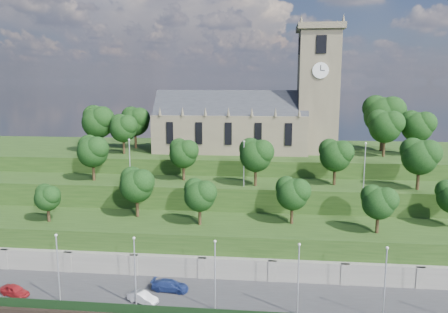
# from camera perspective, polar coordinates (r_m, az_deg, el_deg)

# --- Properties ---
(promenade) EXTENTS (160.00, 12.00, 2.00)m
(promenade) POSITION_cam_1_polar(r_m,az_deg,el_deg) (60.36, 1.28, -18.72)
(promenade) COLOR #2D2D30
(promenade) RESTS_ON ground
(retaining_wall) EXTENTS (160.00, 2.10, 5.00)m
(retaining_wall) POSITION_cam_1_polar(r_m,az_deg,el_deg) (65.02, 1.74, -15.07)
(retaining_wall) COLOR slate
(retaining_wall) RESTS_ON ground
(embankment_lower) EXTENTS (160.00, 12.00, 8.00)m
(embankment_lower) POSITION_cam_1_polar(r_m,az_deg,el_deg) (69.96, 2.13, -11.89)
(embankment_lower) COLOR #1E3812
(embankment_lower) RESTS_ON ground
(embankment_upper) EXTENTS (160.00, 10.00, 12.00)m
(embankment_upper) POSITION_cam_1_polar(r_m,az_deg,el_deg) (79.65, 2.69, -7.65)
(embankment_upper) COLOR #1E3812
(embankment_upper) RESTS_ON ground
(hilltop) EXTENTS (160.00, 32.00, 15.00)m
(hilltop) POSITION_cam_1_polar(r_m,az_deg,el_deg) (99.53, 3.41, -3.23)
(hilltop) COLOR #1E3812
(hilltop) RESTS_ON ground
(church) EXTENTS (38.60, 12.35, 27.60)m
(church) POSITION_cam_1_polar(r_m,az_deg,el_deg) (93.25, 3.88, 5.24)
(church) COLOR brown
(church) RESTS_ON hilltop
(trees_lower) EXTENTS (67.05, 9.11, 8.17)m
(trees_lower) POSITION_cam_1_polar(r_m,az_deg,el_deg) (67.39, 3.75, -4.71)
(trees_lower) COLOR black
(trees_lower) RESTS_ON embankment_lower
(trees_upper) EXTENTS (62.79, 8.46, 8.65)m
(trees_upper) POSITION_cam_1_polar(r_m,az_deg,el_deg) (75.98, 4.74, 0.47)
(trees_upper) COLOR black
(trees_upper) RESTS_ON embankment_upper
(trees_hilltop) EXTENTS (72.78, 16.79, 12.00)m
(trees_hilltop) POSITION_cam_1_polar(r_m,az_deg,el_deg) (92.62, 6.71, 4.77)
(trees_hilltop) COLOR black
(trees_hilltop) RESTS_ON hilltop
(lamp_posts_promenade) EXTENTS (60.36, 0.36, 9.07)m
(lamp_posts_promenade) POSITION_cam_1_polar(r_m,az_deg,el_deg) (54.69, -1.18, -14.67)
(lamp_posts_promenade) COLOR #B2B2B7
(lamp_posts_promenade) RESTS_ON promenade
(lamp_posts_upper) EXTENTS (40.36, 0.36, 8.02)m
(lamp_posts_upper) POSITION_cam_1_polar(r_m,az_deg,el_deg) (74.21, 2.61, -0.49)
(lamp_posts_upper) COLOR #B2B2B7
(lamp_posts_upper) RESTS_ON embankment_upper
(car_left) EXTENTS (4.52, 3.07, 1.43)m
(car_left) POSITION_cam_1_polar(r_m,az_deg,el_deg) (65.93, -25.65, -15.50)
(car_left) COLOR maroon
(car_left) RESTS_ON promenade
(car_middle) EXTENTS (4.36, 2.96, 1.36)m
(car_middle) POSITION_cam_1_polar(r_m,az_deg,el_deg) (59.22, -10.56, -17.65)
(car_middle) COLOR silver
(car_middle) RESTS_ON promenade
(car_right) EXTENTS (5.23, 2.56, 1.46)m
(car_right) POSITION_cam_1_polar(r_m,az_deg,el_deg) (61.59, -7.06, -16.38)
(car_right) COLOR navy
(car_right) RESTS_ON promenade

